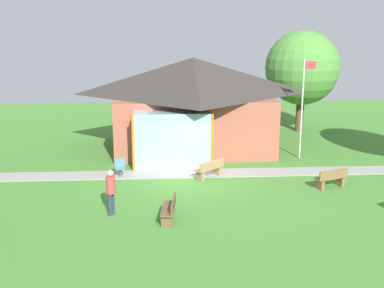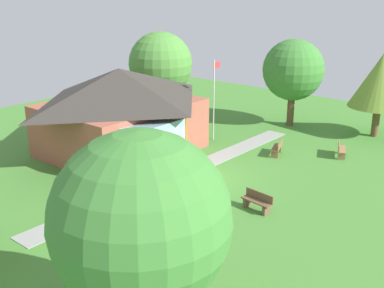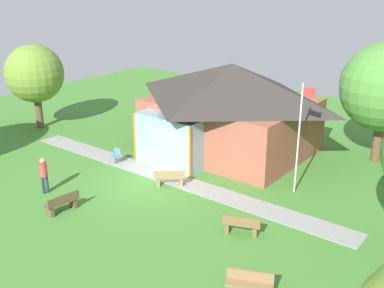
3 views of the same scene
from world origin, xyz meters
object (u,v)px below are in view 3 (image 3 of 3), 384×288
Objects in this scene: bench_rear_near_path at (170,178)px; visitor_strolling_lawn at (44,173)px; patio_chair_west at (116,156)px; bench_front_center at (62,203)px; pavilion at (229,107)px; tree_west_hedge at (34,74)px; bench_mid_right at (241,225)px; flagpole at (300,134)px; bench_lawn_far_right at (249,285)px.

bench_rear_near_path is 0.83× the size of visitor_strolling_lawn.
bench_front_center is at bearing 107.59° from patio_chair_west.
visitor_strolling_lawn is at bearing -110.21° from pavilion.
patio_chair_west is 0.16× the size of tree_west_hedge.
bench_rear_near_path is (-5.09, 1.67, 0.00)m from bench_mid_right.
flagpole is at bearing -25.87° from visitor_strolling_lawn.
pavilion is 13.09m from bench_lawn_far_right.
flagpole is 3.32× the size of bench_mid_right.
bench_mid_right is 1.81× the size of patio_chair_west.
bench_front_center is (-6.98, -7.87, -2.47)m from flagpole.
bench_mid_right is 0.28× the size of tree_west_hedge.
pavilion reaches higher than bench_lawn_far_right.
patio_chair_west is at bearing -124.51° from pavilion.
bench_front_center is at bearing -176.99° from bench_mid_right.
flagpole is 10.81m from bench_front_center.
visitor_strolling_lawn reaches higher than bench_rear_near_path.
pavilion is 6.10m from flagpole.
patio_chair_west is (-4.10, 0.38, 0.01)m from bench_rear_near_path.
pavilion is 6.07× the size of bench_front_center.
bench_lawn_far_right is (2.19, -7.74, -2.47)m from flagpole.
bench_mid_right is at bearing -59.59° from bench_front_center.
pavilion is 1.81× the size of flagpole.
flagpole is at bearing 4.63° from tree_west_hedge.
patio_chair_west is (-11.35, 5.04, 0.01)m from bench_lawn_far_right.
bench_rear_near_path is 13.22m from tree_west_hedge.
pavilion reaches higher than bench_rear_near_path.
bench_lawn_far_right is 11.34m from visitor_strolling_lawn.
patio_chair_west is at bearing 135.68° from bench_rear_near_path.
bench_lawn_far_right is 1.80× the size of patio_chair_west.
bench_lawn_far_right is at bearing -53.40° from pavilion.
pavilion is 6.00× the size of bench_mid_right.
tree_west_hedge is (-12.27, -4.06, 0.99)m from pavilion.
bench_rear_near_path is (-5.06, -3.07, -2.47)m from flagpole.
pavilion is 1.70× the size of tree_west_hedge.
pavilion is 10.86× the size of patio_chair_west.
patio_chair_west is at bearing 26.27° from visitor_strolling_lawn.
patio_chair_west reaches higher than bench_rear_near_path.
bench_mid_right is at bearing -89.72° from flagpole.
flagpole is at bearing -98.19° from bench_lawn_far_right.
bench_rear_near_path is 8.62m from bench_lawn_far_right.
flagpole reaches higher than bench_lawn_far_right.
flagpole is 3.34× the size of bench_lawn_far_right.
tree_west_hedge is at bearing -161.69° from pavilion.
flagpole is 9.86m from patio_chair_west.
bench_lawn_far_right is (9.17, 0.14, 0.00)m from bench_front_center.
visitor_strolling_lawn is (0.04, -4.51, 0.61)m from patio_chair_west.
bench_lawn_far_right is 21.18m from tree_west_hedge.
pavilion is 12.97m from tree_west_hedge.
bench_mid_right is at bearing -49.13° from visitor_strolling_lawn.
bench_rear_near_path is 0.93× the size of bench_lawn_far_right.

